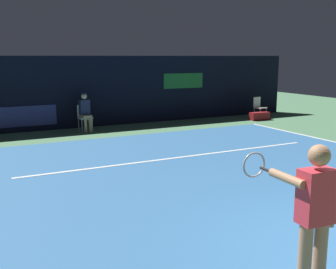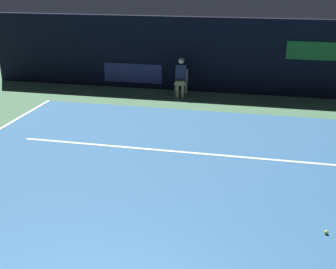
% 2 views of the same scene
% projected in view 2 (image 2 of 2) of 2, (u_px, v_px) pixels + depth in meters
% --- Properties ---
extents(ground_plane, '(32.61, 32.61, 0.00)m').
position_uv_depth(ground_plane, '(164.00, 187.00, 8.81)').
color(ground_plane, '#4C7A56').
extents(court_surface, '(10.43, 10.47, 0.01)m').
position_uv_depth(court_surface, '(164.00, 187.00, 8.81)').
color(court_surface, '#336699').
rests_on(court_surface, ground).
extents(line_service, '(8.14, 0.10, 0.01)m').
position_uv_depth(line_service, '(182.00, 152.00, 10.49)').
color(line_service, white).
rests_on(line_service, court_surface).
extents(back_wall, '(16.74, 0.33, 2.60)m').
position_uv_depth(back_wall, '(213.00, 55.00, 15.41)').
color(back_wall, black).
rests_on(back_wall, ground).
extents(line_judge_on_chair, '(0.47, 0.55, 1.32)m').
position_uv_depth(line_judge_on_chair, '(181.00, 77.00, 15.02)').
color(line_judge_on_chair, white).
rests_on(line_judge_on_chair, ground).
extents(tennis_ball, '(0.07, 0.07, 0.07)m').
position_uv_depth(tennis_ball, '(326.00, 232.00, 7.21)').
color(tennis_ball, '#CCE033').
rests_on(tennis_ball, court_surface).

